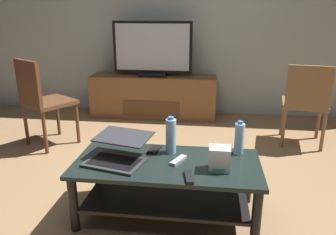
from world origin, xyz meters
TOP-DOWN VIEW (x-y plane):
  - ground_plane at (0.00, 0.00)m, footprint 7.68×7.68m
  - back_wall at (0.00, 2.42)m, footprint 6.40×0.12m
  - coffee_table at (0.10, -0.15)m, footprint 1.24×0.59m
  - media_cabinet at (-0.38, 2.10)m, footprint 1.65×0.41m
  - television at (-0.38, 2.08)m, footprint 1.02×0.20m
  - dining_chair at (1.34, 1.29)m, footprint 0.50×0.50m
  - side_chair at (-1.34, 0.94)m, footprint 0.61×0.61m
  - laptop at (-0.23, -0.16)m, footprint 0.45×0.46m
  - router_box at (0.44, -0.21)m, footprint 0.13×0.12m
  - water_bottle_near at (0.58, 0.06)m, footprint 0.07×0.07m
  - water_bottle_far at (0.10, 0.02)m, footprint 0.07×0.07m
  - cell_phone at (-0.02, 0.04)m, footprint 0.09×0.15m
  - tv_remote at (0.17, -0.13)m, footprint 0.11×0.16m
  - soundbar_remote at (0.26, -0.36)m, footprint 0.07×0.17m

SIDE VIEW (x-z plane):
  - ground_plane at x=0.00m, z-range 0.00..0.00m
  - media_cabinet at x=-0.38m, z-range 0.00..0.55m
  - coffee_table at x=0.10m, z-range 0.08..0.49m
  - cell_phone at x=-0.02m, z-range 0.41..0.42m
  - tv_remote at x=0.17m, z-range 0.41..0.43m
  - soundbar_remote at x=0.26m, z-range 0.41..0.43m
  - laptop at x=-0.23m, z-range 0.39..0.55m
  - router_box at x=0.44m, z-range 0.41..0.56m
  - dining_chair at x=1.34m, z-range 0.06..0.93m
  - side_chair at x=-1.34m, z-range 0.06..0.98m
  - water_bottle_near at x=0.58m, z-range 0.40..0.64m
  - water_bottle_far at x=0.10m, z-range 0.40..0.67m
  - television at x=-0.38m, z-range 0.54..1.24m
  - back_wall at x=0.00m, z-range 0.00..2.80m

